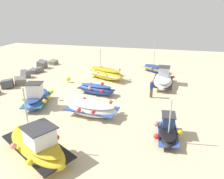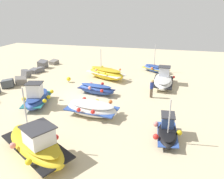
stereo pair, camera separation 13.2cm
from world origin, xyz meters
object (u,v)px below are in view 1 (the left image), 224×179
object	(u,v)px
fishing_boat_2	(106,73)
fishing_boat_4	(168,131)
fishing_boat_0	(96,89)
person_walking	(152,88)
fishing_boat_1	(163,80)
fishing_boat_5	(37,98)
fishing_boat_6	(37,145)
mooring_buoy_0	(68,79)
fishing_boat_3	(155,68)
fishing_boat_7	(92,109)

from	to	relation	value
fishing_boat_2	fishing_boat_4	world-z (taller)	fishing_boat_2
fishing_boat_0	person_walking	world-z (taller)	person_walking
fishing_boat_1	fishing_boat_5	size ratio (longest dim) A/B	1.14
fishing_boat_1	person_walking	size ratio (longest dim) A/B	2.87
fishing_boat_0	fishing_boat_4	bearing A→B (deg)	-32.50
fishing_boat_4	fishing_boat_6	xyz separation A→B (m)	(-3.64, 7.08, 0.19)
mooring_buoy_0	fishing_boat_3	bearing A→B (deg)	-53.43
fishing_boat_2	fishing_boat_5	xyz separation A→B (m)	(-8.56, 3.58, -0.00)
fishing_boat_3	fishing_boat_7	size ratio (longest dim) A/B	0.87
fishing_boat_0	fishing_boat_7	bearing A→B (deg)	-65.89
fishing_boat_2	mooring_buoy_0	size ratio (longest dim) A/B	8.29
mooring_buoy_0	fishing_boat_1	bearing A→B (deg)	-81.87
fishing_boat_0	fishing_boat_3	distance (m)	10.46
fishing_boat_1	fishing_boat_3	xyz separation A→B (m)	(5.20, 1.17, -0.16)
fishing_boat_7	fishing_boat_2	bearing A→B (deg)	106.16
fishing_boat_0	fishing_boat_6	distance (m)	9.91
fishing_boat_2	fishing_boat_6	bearing A→B (deg)	-65.03
fishing_boat_1	fishing_boat_2	xyz separation A→B (m)	(0.80, 6.51, 0.07)
fishing_boat_5	fishing_boat_0	bearing A→B (deg)	118.79
fishing_boat_5	fishing_boat_3	bearing A→B (deg)	131.52
mooring_buoy_0	fishing_boat_2	bearing A→B (deg)	-58.18
fishing_boat_0	fishing_boat_2	size ratio (longest dim) A/B	0.75
fishing_boat_1	fishing_boat_5	world-z (taller)	fishing_boat_5
fishing_boat_1	fishing_boat_4	xyz separation A→B (m)	(-10.31, -0.75, -0.11)
fishing_boat_1	fishing_boat_7	distance (m)	9.77
fishing_boat_3	fishing_boat_4	size ratio (longest dim) A/B	1.15
fishing_boat_1	fishing_boat_6	world-z (taller)	fishing_boat_6
fishing_boat_4	fishing_boat_5	bearing A→B (deg)	72.44
fishing_boat_4	fishing_boat_0	bearing A→B (deg)	43.14
fishing_boat_5	fishing_boat_7	distance (m)	5.15
fishing_boat_1	fishing_boat_6	size ratio (longest dim) A/B	0.87
fishing_boat_1	fishing_boat_4	distance (m)	10.34
fishing_boat_0	fishing_boat_4	xyz separation A→B (m)	(-6.26, -6.82, -0.01)
fishing_boat_0	fishing_boat_1	bearing A→B (deg)	43.71
person_walking	fishing_boat_5	bearing A→B (deg)	-26.25
fishing_boat_3	fishing_boat_5	distance (m)	15.73
fishing_boat_3	fishing_boat_1	bearing A→B (deg)	-44.55
fishing_boat_0	fishing_boat_1	distance (m)	7.30
person_walking	fishing_boat_6	bearing A→B (deg)	11.80
fishing_boat_2	person_walking	world-z (taller)	fishing_boat_2
fishing_boat_1	fishing_boat_0	bearing A→B (deg)	124.92
fishing_boat_1	fishing_boat_4	bearing A→B (deg)	-174.58
fishing_boat_7	person_walking	bearing A→B (deg)	56.19
fishing_boat_3	person_walking	xyz separation A→B (m)	(-8.82, -0.28, 0.51)
fishing_boat_3	fishing_boat_4	bearing A→B (deg)	-50.19
fishing_boat_0	fishing_boat_2	world-z (taller)	fishing_boat_2
fishing_boat_1	fishing_boat_5	xyz separation A→B (m)	(-7.76, 10.09, 0.07)
fishing_boat_6	mooring_buoy_0	world-z (taller)	fishing_boat_6
fishing_boat_2	mooring_buoy_0	bearing A→B (deg)	-123.90
fishing_boat_0	fishing_boat_3	world-z (taller)	fishing_boat_3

